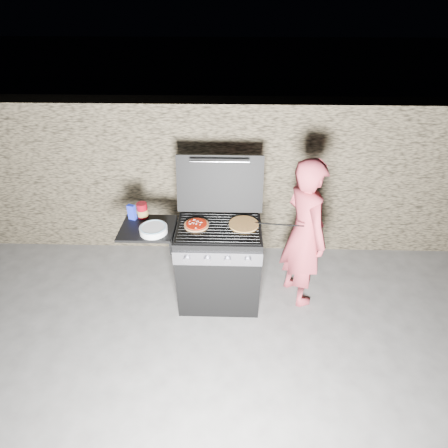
{
  "coord_description": "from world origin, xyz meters",
  "views": [
    {
      "loc": [
        0.13,
        -2.68,
        2.75
      ],
      "look_at": [
        0.05,
        0.0,
        0.95
      ],
      "focal_mm": 28.0,
      "sensor_mm": 36.0,
      "label": 1
    }
  ],
  "objects_px": {
    "person": "(304,234)",
    "sauce_jar": "(142,210)",
    "gas_grill": "(194,264)",
    "pizza_topped": "(196,224)"
  },
  "relations": [
    {
      "from": "gas_grill",
      "to": "person",
      "type": "height_order",
      "value": "person"
    },
    {
      "from": "gas_grill",
      "to": "sauce_jar",
      "type": "xyz_separation_m",
      "value": [
        -0.49,
        0.17,
        0.53
      ]
    },
    {
      "from": "pizza_topped",
      "to": "sauce_jar",
      "type": "xyz_separation_m",
      "value": [
        -0.53,
        0.14,
        0.06
      ]
    },
    {
      "from": "gas_grill",
      "to": "sauce_jar",
      "type": "height_order",
      "value": "sauce_jar"
    },
    {
      "from": "gas_grill",
      "to": "pizza_topped",
      "type": "height_order",
      "value": "pizza_topped"
    },
    {
      "from": "gas_grill",
      "to": "person",
      "type": "bearing_deg",
      "value": 4.51
    },
    {
      "from": "person",
      "to": "sauce_jar",
      "type": "bearing_deg",
      "value": 64.5
    },
    {
      "from": "sauce_jar",
      "to": "person",
      "type": "bearing_deg",
      "value": -3.01
    },
    {
      "from": "sauce_jar",
      "to": "gas_grill",
      "type": "bearing_deg",
      "value": -18.67
    },
    {
      "from": "gas_grill",
      "to": "pizza_topped",
      "type": "xyz_separation_m",
      "value": [
        0.04,
        0.02,
        0.47
      ]
    }
  ]
}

